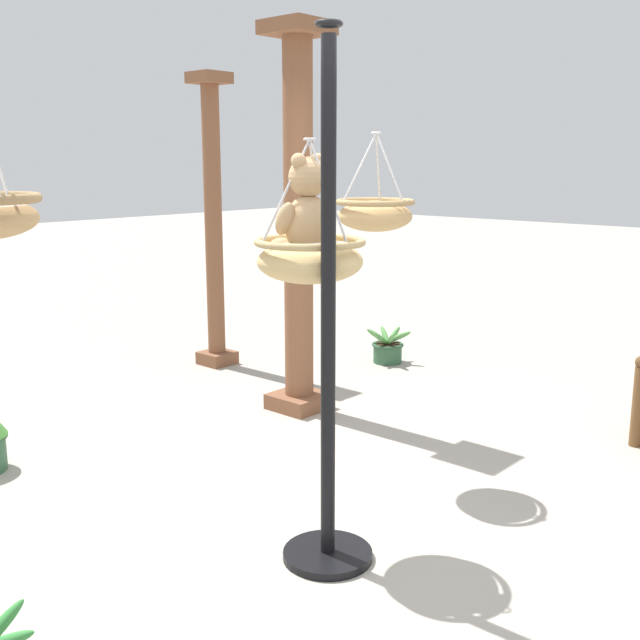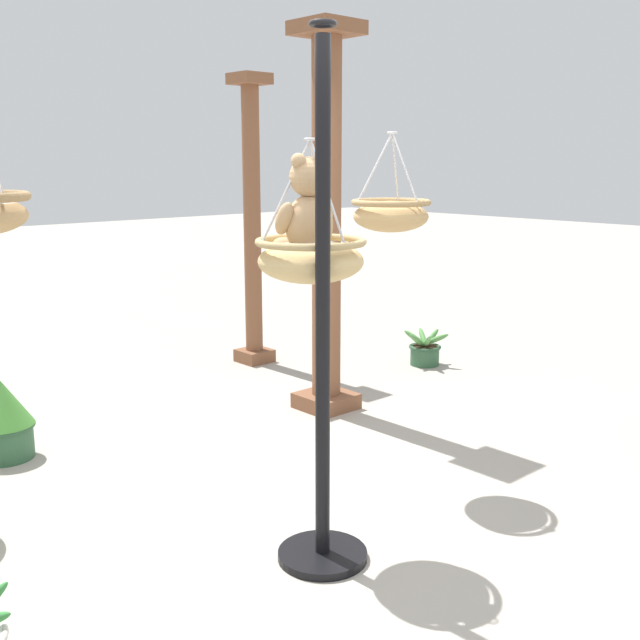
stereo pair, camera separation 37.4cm
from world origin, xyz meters
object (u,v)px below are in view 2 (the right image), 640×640
potted_plant_fern_front (3,418)px  potted_plant_flowering_red (425,351)px  hanging_basket_with_teddy (311,258)px  greenhouse_pillar_far_back (326,231)px  hanging_basket_right_low (391,214)px  display_pole_central (323,406)px  teddy_bear (307,213)px  greenhouse_pillar_left (252,228)px

potted_plant_fern_front → potted_plant_flowering_red: size_ratio=1.25×
hanging_basket_with_teddy → greenhouse_pillar_far_back: bearing=44.9°
hanging_basket_right_low → greenhouse_pillar_far_back: (0.53, 1.14, -0.21)m
hanging_basket_right_low → potted_plant_flowering_red: 2.96m
display_pole_central → hanging_basket_with_teddy: (0.15, 0.25, 0.67)m
teddy_bear → potted_plant_flowering_red: (3.02, 1.73, -1.53)m
teddy_bear → potted_plant_flowering_red: bearing=29.8°
greenhouse_pillar_left → greenhouse_pillar_far_back: 1.58m
teddy_bear → potted_plant_flowering_red: teddy_bear is taller
hanging_basket_right_low → greenhouse_pillar_left: bearing=69.6°
display_pole_central → potted_plant_flowering_red: (3.17, 2.00, -0.65)m
greenhouse_pillar_far_back → greenhouse_pillar_left: bearing=73.4°
greenhouse_pillar_far_back → potted_plant_flowering_red: size_ratio=6.76×
display_pole_central → hanging_basket_with_teddy: size_ratio=3.59×
teddy_bear → potted_plant_fern_front: 2.63m
greenhouse_pillar_far_back → hanging_basket_right_low: bearing=-115.2°
potted_plant_fern_front → display_pole_central: bearing=-74.3°
hanging_basket_right_low → potted_plant_flowering_red: bearing=34.5°
potted_plant_fern_front → hanging_basket_with_teddy: bearing=-68.9°
teddy_bear → display_pole_central: bearing=-118.7°
display_pole_central → greenhouse_pillar_left: (2.04, 3.20, 0.51)m
display_pole_central → hanging_basket_right_low: display_pole_central is taller
hanging_basket_with_teddy → greenhouse_pillar_left: size_ratio=0.26×
teddy_bear → potted_plant_fern_front: (-0.81, 2.08, -1.40)m
display_pole_central → hanging_basket_right_low: bearing=27.6°
greenhouse_pillar_far_back → potted_plant_fern_front: size_ratio=5.43×
teddy_bear → greenhouse_pillar_far_back: 2.04m
hanging_basket_right_low → potted_plant_fern_front: (-1.72, 1.80, -1.33)m
hanging_basket_with_teddy → hanging_basket_right_low: bearing=18.4°
greenhouse_pillar_left → hanging_basket_with_teddy: bearing=-122.7°
greenhouse_pillar_left → potted_plant_flowering_red: size_ratio=6.28×
hanging_basket_right_low → greenhouse_pillar_left: (0.98, 2.64, -0.31)m
greenhouse_pillar_left → greenhouse_pillar_far_back: greenhouse_pillar_far_back is taller
display_pole_central → potted_plant_fern_front: size_ratio=4.69×
teddy_bear → greenhouse_pillar_left: (1.89, 2.92, -0.37)m
potted_plant_flowering_red → hanging_basket_with_teddy: bearing=-149.9°
teddy_bear → greenhouse_pillar_far_back: greenhouse_pillar_far_back is taller
hanging_basket_with_teddy → potted_plant_fern_front: bearing=111.1°
teddy_bear → potted_plant_fern_front: size_ratio=0.93×
teddy_bear → potted_plant_flowering_red: size_ratio=1.16×
greenhouse_pillar_far_back → display_pole_central: bearing=-133.3°
hanging_basket_with_teddy → greenhouse_pillar_far_back: greenhouse_pillar_far_back is taller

